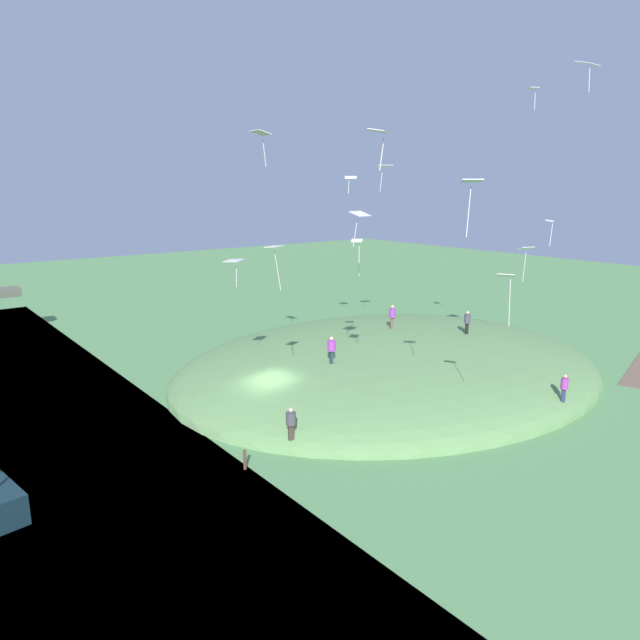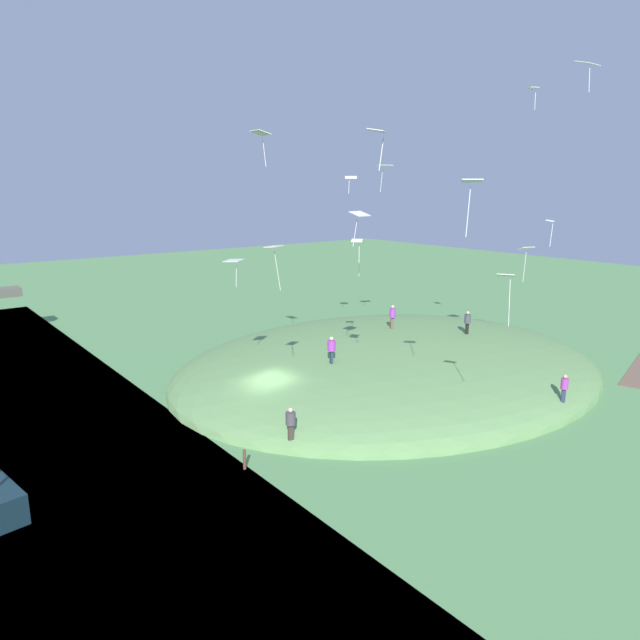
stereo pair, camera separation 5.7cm
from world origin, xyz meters
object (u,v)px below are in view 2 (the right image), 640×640
(person_on_hilltop, at_px, (467,320))
(person_walking_path, at_px, (331,347))
(kite_3, at_px, (378,133))
(kite_9, at_px, (234,261))
(person_watching_kites, at_px, (393,314))
(kite_2, at_px, (360,215))
(person_with_child, at_px, (564,385))
(kite_7, at_px, (357,245))
(kite_1, at_px, (351,178))
(kite_4, at_px, (471,186))
(kite_12, at_px, (507,281))
(kite_10, at_px, (261,134))
(kite_8, at_px, (588,64))
(kite_14, at_px, (550,223))
(mooring_post, at_px, (245,460))
(person_near_shore, at_px, (291,420))
(kite_11, at_px, (384,167))
(kite_0, at_px, (526,251))
(kite_6, at_px, (532,89))
(kite_5, at_px, (274,250))

(person_on_hilltop, height_order, person_walking_path, person_on_hilltop)
(kite_3, distance_m, kite_9, 12.44)
(person_watching_kites, bearing_deg, kite_2, 64.36)
(kite_3, bearing_deg, person_with_child, 0.28)
(kite_7, relative_size, kite_9, 1.47)
(person_on_hilltop, xyz_separation_m, kite_1, (-4.42, 7.47, 9.62))
(person_with_child, xyz_separation_m, kite_4, (-10.85, -1.55, 10.43))
(kite_7, bearing_deg, kite_12, -98.00)
(kite_2, distance_m, kite_10, 7.87)
(kite_9, bearing_deg, kite_7, -14.34)
(kite_4, height_order, kite_8, kite_8)
(kite_2, relative_size, kite_12, 0.76)
(kite_12, distance_m, kite_14, 14.89)
(kite_1, distance_m, kite_9, 14.77)
(kite_7, xyz_separation_m, mooring_post, (-9.94, -3.96, -8.58))
(kite_8, height_order, kite_9, kite_8)
(kite_4, relative_size, kite_12, 0.96)
(person_near_shore, bearing_deg, person_with_child, 176.55)
(kite_9, distance_m, kite_11, 16.20)
(person_on_hilltop, bearing_deg, kite_0, 99.85)
(kite_4, relative_size, mooring_post, 2.32)
(kite_1, distance_m, kite_10, 11.59)
(person_with_child, relative_size, kite_6, 1.30)
(kite_1, bearing_deg, person_watching_kites, -75.47)
(kite_8, bearing_deg, kite_5, 152.89)
(person_near_shore, bearing_deg, kite_1, -121.75)
(person_near_shore, xyz_separation_m, kite_12, (5.79, -7.13, 6.90))
(kite_3, relative_size, kite_6, 1.16)
(kite_6, bearing_deg, kite_0, 16.31)
(kite_1, relative_size, kite_3, 0.88)
(person_watching_kites, xyz_separation_m, person_on_hilltop, (3.48, -3.85, -0.22))
(person_walking_path, height_order, person_near_shore, person_walking_path)
(kite_1, relative_size, kite_4, 0.58)
(person_watching_kites, bearing_deg, person_with_child, 116.92)
(person_with_child, xyz_separation_m, kite_9, (-13.79, 11.05, 6.65))
(person_on_hilltop, relative_size, person_near_shore, 1.02)
(kite_10, distance_m, mooring_post, 16.96)
(kite_4, bearing_deg, kite_7, 69.65)
(kite_11, distance_m, kite_14, 12.01)
(kite_6, relative_size, kite_14, 0.73)
(kite_8, bearing_deg, person_on_hilltop, 64.18)
(person_on_hilltop, distance_m, kite_9, 18.15)
(kite_0, bearing_deg, kite_3, -162.82)
(kite_8, height_order, kite_10, kite_8)
(kite_8, distance_m, kite_9, 19.33)
(kite_14, bearing_deg, kite_1, 116.06)
(kite_7, distance_m, kite_11, 10.91)
(kite_5, distance_m, kite_14, 19.35)
(person_with_child, height_order, kite_3, kite_3)
(kite_1, xyz_separation_m, kite_3, (-13.30, -16.89, 1.18))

